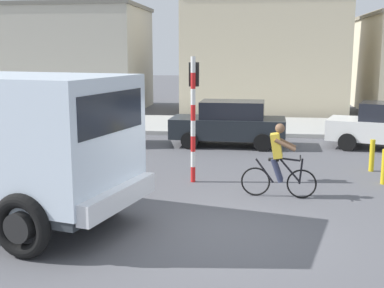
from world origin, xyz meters
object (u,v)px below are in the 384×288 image
car_white_mid (229,123)px  bollard_far (372,156)px  traffic_light_pole (193,102)px  cyclist (278,161)px  car_far_side (80,123)px  bollard_near (384,167)px

car_white_mid → bollard_far: size_ratio=4.50×
traffic_light_pole → car_white_mid: traffic_light_pole is taller
traffic_light_pole → cyclist: bearing=-29.3°
car_white_mid → car_far_side: size_ratio=0.94×
car_far_side → bollard_near: size_ratio=4.77×
bollard_near → car_far_side: bearing=156.3°
cyclist → bollard_near: cyclist is taller
cyclist → traffic_light_pole: traffic_light_pole is taller
car_far_side → bollard_far: bearing=-16.2°
traffic_light_pole → bollard_far: bearing=19.6°
traffic_light_pole → bollard_near: 5.10m
car_white_mid → bollard_near: car_white_mid is taller
car_white_mid → bollard_far: car_white_mid is taller
cyclist → bollard_far: size_ratio=1.92×
traffic_light_pole → bollard_near: bearing=3.8°
cyclist → car_far_side: bearing=140.1°
bollard_near → cyclist: bearing=-151.0°
cyclist → car_far_side: cyclist is taller
car_white_mid → car_far_side: same height
car_white_mid → car_far_side: 5.31m
car_far_side → bollard_near: bearing=-23.7°
cyclist → car_white_mid: (-1.48, 6.27, -0.05)m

